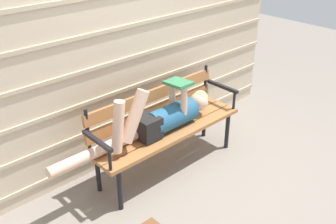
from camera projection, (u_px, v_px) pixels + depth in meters
name	position (u px, v px, depth m)	size (l,w,h in m)	color
ground_plane	(174.00, 171.00, 3.83)	(12.00, 12.00, 0.00)	gray
house_siding	(134.00, 55.00, 3.70)	(4.00, 0.08, 2.14)	beige
park_bench	(163.00, 123.00, 3.70)	(1.62, 0.44, 0.85)	#9E6638
reclining_person	(160.00, 118.00, 3.54)	(1.73, 0.25, 0.56)	#23567A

